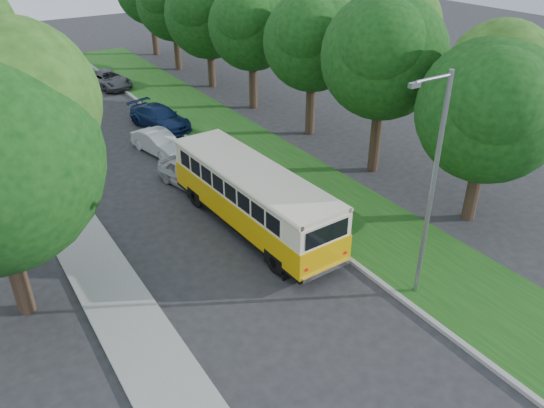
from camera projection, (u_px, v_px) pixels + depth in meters
ground at (276, 297)px, 18.68m from camera, size 120.00×120.00×0.00m
curb at (282, 209)px, 24.02m from camera, size 0.20×70.00×0.15m
grass_verge at (323, 196)px, 25.13m from camera, size 4.50×70.00×0.13m
sidewalk at (98, 269)px, 20.06m from camera, size 2.20×70.00×0.12m
treeline at (151, 29)px, 30.50m from camera, size 24.27×41.91×9.46m
lamppost_near at (431, 184)px, 16.70m from camera, size 1.71×0.16×8.00m
lamppost_far at (20, 90)px, 26.21m from camera, size 1.71×0.16×7.50m
warning_sign at (53, 162)px, 24.52m from camera, size 0.56×0.10×2.50m
vintage_bus at (253, 199)px, 22.04m from camera, size 2.87×9.69×2.85m
car_silver at (190, 174)px, 25.82m from camera, size 2.35×4.13×1.32m
car_white at (159, 143)px, 29.41m from camera, size 2.12×4.01×1.26m
car_blue at (160, 117)px, 32.83m from camera, size 3.01×5.01×1.36m
car_grey at (108, 79)px, 40.36m from camera, size 2.93×4.87×1.26m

